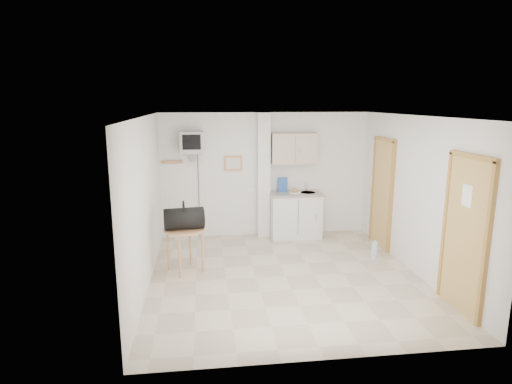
{
  "coord_description": "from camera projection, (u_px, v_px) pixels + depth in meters",
  "views": [
    {
      "loc": [
        -1.24,
        -6.23,
        2.72
      ],
      "look_at": [
        -0.39,
        0.6,
        1.25
      ],
      "focal_mm": 30.0,
      "sensor_mm": 36.0,
      "label": 1
    }
  ],
  "objects": [
    {
      "name": "ground",
      "position": [
        285.0,
        276.0,
        6.77
      ],
      "size": [
        4.5,
        4.5,
        0.0
      ],
      "primitive_type": "plane",
      "color": "beige",
      "rests_on": "ground"
    },
    {
      "name": "kitchenette",
      "position": [
        295.0,
        198.0,
        8.61
      ],
      "size": [
        1.03,
        0.58,
        2.1
      ],
      "color": "silver",
      "rests_on": "ground"
    },
    {
      "name": "water_bottle",
      "position": [
        374.0,
        250.0,
        7.55
      ],
      "size": [
        0.11,
        0.11,
        0.32
      ],
      "color": "#A7C8DC",
      "rests_on": "ground"
    },
    {
      "name": "room_envelope",
      "position": [
        301.0,
        180.0,
        6.56
      ],
      "size": [
        4.24,
        4.54,
        2.55
      ],
      "color": "white",
      "rests_on": "ground"
    },
    {
      "name": "crt_television",
      "position": [
        192.0,
        143.0,
        8.15
      ],
      "size": [
        0.44,
        0.45,
        2.15
      ],
      "color": "slate",
      "rests_on": "ground"
    },
    {
      "name": "round_table",
      "position": [
        185.0,
        234.0,
        6.86
      ],
      "size": [
        0.66,
        0.66,
        0.72
      ],
      "rotation": [
        0.0,
        0.0,
        -0.26
      ],
      "color": "#AF7548",
      "rests_on": "ground"
    },
    {
      "name": "duffel_bag",
      "position": [
        184.0,
        218.0,
        6.76
      ],
      "size": [
        0.66,
        0.42,
        0.46
      ],
      "rotation": [
        0.0,
        0.0,
        0.13
      ],
      "color": "black",
      "rests_on": "round_table"
    }
  ]
}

